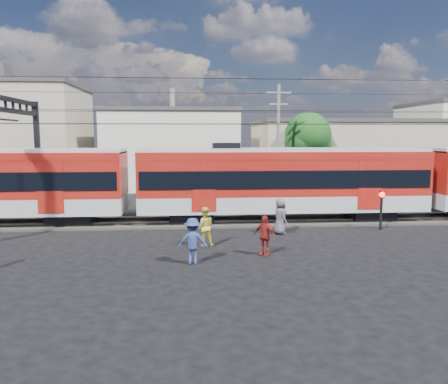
# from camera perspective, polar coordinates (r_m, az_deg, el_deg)

# --- Properties ---
(ground) EXTENTS (120.00, 120.00, 0.00)m
(ground) POSITION_cam_1_polar(r_m,az_deg,el_deg) (16.90, -3.26, -9.36)
(ground) COLOR black
(ground) RESTS_ON ground
(track_bed) EXTENTS (70.00, 3.40, 0.12)m
(track_bed) POSITION_cam_1_polar(r_m,az_deg,el_deg) (24.66, -3.63, -3.88)
(track_bed) COLOR #2D2823
(track_bed) RESTS_ON ground
(rail_near) EXTENTS (70.00, 0.12, 0.12)m
(rail_near) POSITION_cam_1_polar(r_m,az_deg,el_deg) (23.90, -3.61, -3.95)
(rail_near) COLOR #59544C
(rail_near) RESTS_ON track_bed
(rail_far) EXTENTS (70.00, 0.12, 0.12)m
(rail_far) POSITION_cam_1_polar(r_m,az_deg,el_deg) (25.38, -3.66, -3.29)
(rail_far) COLOR #59544C
(rail_far) RESTS_ON track_bed
(commuter_train) EXTENTS (50.30, 3.08, 4.17)m
(commuter_train) POSITION_cam_1_polar(r_m,az_deg,el_deg) (24.90, 8.10, 1.62)
(commuter_train) COLOR black
(commuter_train) RESTS_ON ground
(catenary) EXTENTS (70.00, 9.30, 7.52)m
(catenary) POSITION_cam_1_polar(r_m,az_deg,el_deg) (25.59, -23.65, 7.37)
(catenary) COLOR black
(catenary) RESTS_ON ground
(building_west) EXTENTS (14.28, 10.20, 9.30)m
(building_west) POSITION_cam_1_polar(r_m,az_deg,el_deg) (43.53, -27.13, 6.28)
(building_west) COLOR #A08E7A
(building_west) RESTS_ON ground
(building_midwest) EXTENTS (12.24, 12.24, 7.30)m
(building_midwest) POSITION_cam_1_polar(r_m,az_deg,el_deg) (43.24, -6.68, 5.71)
(building_midwest) COLOR beige
(building_midwest) RESTS_ON ground
(building_mideast) EXTENTS (16.32, 10.20, 6.30)m
(building_mideast) POSITION_cam_1_polar(r_m,az_deg,el_deg) (42.69, 15.24, 4.81)
(building_mideast) COLOR #A08E7A
(building_mideast) RESTS_ON ground
(utility_pole_mid) EXTENTS (1.80, 0.24, 8.50)m
(utility_pole_mid) POSITION_cam_1_polar(r_m,az_deg,el_deg) (31.82, 7.07, 6.71)
(utility_pole_mid) COLOR slate
(utility_pole_mid) RESTS_ON ground
(tree_near) EXTENTS (3.82, 3.64, 6.72)m
(tree_near) POSITION_cam_1_polar(r_m,az_deg,el_deg) (35.57, 11.16, 6.90)
(tree_near) COLOR #382619
(tree_near) RESTS_ON ground
(pedestrian_b) EXTENTS (0.91, 0.73, 1.76)m
(pedestrian_b) POSITION_cam_1_polar(r_m,az_deg,el_deg) (19.32, -2.57, -4.54)
(pedestrian_b) COLOR gold
(pedestrian_b) RESTS_ON ground
(pedestrian_c) EXTENTS (1.17, 0.70, 1.78)m
(pedestrian_c) POSITION_cam_1_polar(r_m,az_deg,el_deg) (16.69, -4.11, -6.42)
(pedestrian_c) COLOR navy
(pedestrian_c) RESTS_ON ground
(pedestrian_d) EXTENTS (1.01, 0.94, 1.66)m
(pedestrian_d) POSITION_cam_1_polar(r_m,az_deg,el_deg) (17.90, 5.31, -5.68)
(pedestrian_d) COLOR maroon
(pedestrian_d) RESTS_ON ground
(pedestrian_e) EXTENTS (0.86, 1.02, 1.79)m
(pedestrian_e) POSITION_cam_1_polar(r_m,az_deg,el_deg) (21.82, 7.34, -3.18)
(pedestrian_e) COLOR #505055
(pedestrian_e) RESTS_ON ground
(crossing_signal) EXTENTS (0.30, 0.30, 2.04)m
(crossing_signal) POSITION_cam_1_polar(r_m,az_deg,el_deg) (23.90, 19.88, -1.36)
(crossing_signal) COLOR black
(crossing_signal) RESTS_ON ground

